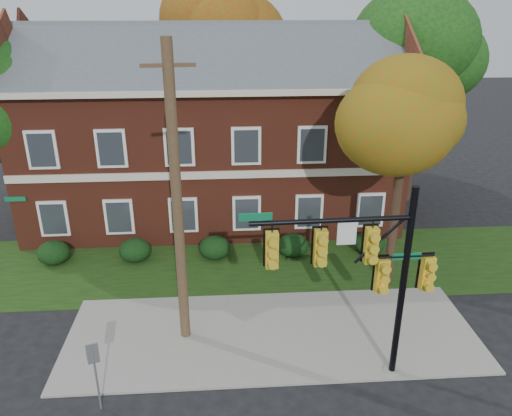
{
  "coord_description": "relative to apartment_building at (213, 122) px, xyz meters",
  "views": [
    {
      "loc": [
        -1.54,
        -13.12,
        10.71
      ],
      "look_at": [
        -0.42,
        3.0,
        3.94
      ],
      "focal_mm": 35.0,
      "sensor_mm": 36.0,
      "label": 1
    }
  ],
  "objects": [
    {
      "name": "tree_far_rear",
      "position": [
        1.34,
        7.84,
        3.86
      ],
      "size": [
        6.84,
        6.46,
        11.52
      ],
      "color": "black",
      "rests_on": "ground"
    },
    {
      "name": "sidewalk",
      "position": [
        2.0,
        -10.95,
        -4.95
      ],
      "size": [
        14.0,
        5.0,
        0.08
      ],
      "primitive_type": "cube",
      "color": "gray",
      "rests_on": "ground"
    },
    {
      "name": "grass_strip",
      "position": [
        2.0,
        -5.95,
        -4.97
      ],
      "size": [
        30.0,
        6.0,
        0.04
      ],
      "primitive_type": "cube",
      "color": "#193811",
      "rests_on": "ground"
    },
    {
      "name": "apartment_building",
      "position": [
        0.0,
        0.0,
        0.0
      ],
      "size": [
        18.8,
        8.8,
        9.74
      ],
      "color": "maroon",
      "rests_on": "ground"
    },
    {
      "name": "tree_right_rear",
      "position": [
        11.31,
        0.86,
        3.13
      ],
      "size": [
        6.3,
        5.95,
        10.62
      ],
      "color": "black",
      "rests_on": "ground"
    },
    {
      "name": "hedge_left",
      "position": [
        -3.5,
        -5.25,
        -4.46
      ],
      "size": [
        1.4,
        1.26,
        1.05
      ],
      "primitive_type": "ellipsoid",
      "color": "black",
      "rests_on": "ground"
    },
    {
      "name": "sign_post",
      "position": [
        -3.17,
        -13.95,
        -3.47
      ],
      "size": [
        0.32,
        0.14,
        2.23
      ],
      "rotation": [
        0.0,
        0.0,
        0.33
      ],
      "color": "slate",
      "rests_on": "ground"
    },
    {
      "name": "ground",
      "position": [
        2.0,
        -11.95,
        -4.99
      ],
      "size": [
        120.0,
        120.0,
        0.0
      ],
      "primitive_type": "plane",
      "color": "black",
      "rests_on": "ground"
    },
    {
      "name": "hedge_center",
      "position": [
        0.0,
        -5.25,
        -4.46
      ],
      "size": [
        1.4,
        1.26,
        1.05
      ],
      "primitive_type": "ellipsoid",
      "color": "black",
      "rests_on": "ground"
    },
    {
      "name": "hedge_far_left",
      "position": [
        -7.0,
        -5.25,
        -4.46
      ],
      "size": [
        1.4,
        1.26,
        1.05
      ],
      "primitive_type": "ellipsoid",
      "color": "black",
      "rests_on": "ground"
    },
    {
      "name": "hedge_right",
      "position": [
        3.5,
        -5.25,
        -4.46
      ],
      "size": [
        1.4,
        1.26,
        1.05
      ],
      "primitive_type": "ellipsoid",
      "color": "black",
      "rests_on": "ground"
    },
    {
      "name": "traffic_signal",
      "position": [
        4.4,
        -13.15,
        -1.16
      ],
      "size": [
        5.53,
        0.5,
        6.17
      ],
      "rotation": [
        0.0,
        0.0,
        0.03
      ],
      "color": "gray",
      "rests_on": "ground"
    },
    {
      "name": "hedge_far_right",
      "position": [
        7.0,
        -5.25,
        -4.46
      ],
      "size": [
        1.4,
        1.26,
        1.05
      ],
      "primitive_type": "ellipsoid",
      "color": "black",
      "rests_on": "ground"
    },
    {
      "name": "tree_near_right",
      "position": [
        7.22,
        -8.09,
        1.68
      ],
      "size": [
        4.5,
        4.25,
        8.58
      ],
      "color": "black",
      "rests_on": "ground"
    },
    {
      "name": "utility_pole",
      "position": [
        -0.97,
        -10.83,
        -0.01
      ],
      "size": [
        1.53,
        0.36,
        9.8
      ],
      "rotation": [
        0.0,
        0.0,
        0.1
      ],
      "color": "#483722",
      "rests_on": "ground"
    }
  ]
}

